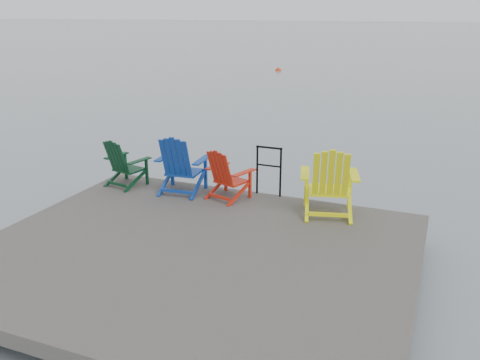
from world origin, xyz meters
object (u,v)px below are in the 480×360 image
at_px(chair_red, 227,174).
at_px(buoy_b, 278,71).
at_px(chair_yellow, 330,181).
at_px(handrail, 269,166).
at_px(chair_blue, 181,164).
at_px(chair_green, 124,163).

xyz_separation_m(chair_red, buoy_b, (-6.93, 24.06, -0.96)).
height_order(chair_red, chair_yellow, chair_yellow).
height_order(handrail, chair_yellow, chair_yellow).
relative_size(chair_blue, chair_yellow, 0.93).
bearing_deg(buoy_b, chair_red, -73.94).
height_order(handrail, chair_red, chair_red).
height_order(handrail, chair_green, chair_green).
relative_size(chair_green, chair_red, 1.00).
bearing_deg(chair_blue, chair_green, 178.14).
bearing_deg(chair_yellow, chair_red, 162.19).
distance_m(chair_blue, buoy_b, 24.86).
bearing_deg(chair_green, handrail, 24.14).
distance_m(chair_red, buoy_b, 25.06).
relative_size(chair_red, chair_yellow, 0.78).
height_order(chair_green, chair_blue, chair_blue).
bearing_deg(handrail, chair_red, -143.04).
xyz_separation_m(handrail, chair_blue, (-1.51, -0.49, 0.00)).
xyz_separation_m(chair_green, buoy_b, (-4.86, 24.16, -0.96)).
relative_size(handrail, chair_red, 0.99).
height_order(handrail, chair_blue, chair_blue).
xyz_separation_m(chair_blue, chair_yellow, (2.72, -0.06, 0.04)).
relative_size(chair_green, chair_yellow, 0.78).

